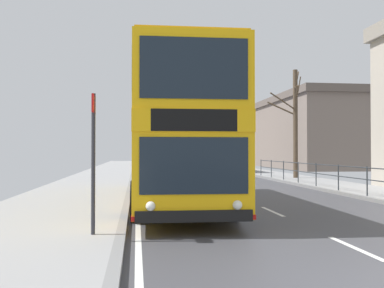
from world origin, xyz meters
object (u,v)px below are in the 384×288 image
bare_tree_far_00 (295,119)px  background_bus_far_lane (216,153)px  bus_stop_sign_near (93,148)px  background_building_00 (325,132)px  double_decker_bus_main (176,136)px

bare_tree_far_00 → background_bus_far_lane: bearing=104.6°
bus_stop_sign_near → bare_tree_far_00: 20.07m
bare_tree_far_00 → background_building_00: 21.33m
background_building_00 → double_decker_bus_main: bearing=-122.5°
bare_tree_far_00 → bus_stop_sign_near: bearing=-122.2°
background_bus_far_lane → bus_stop_sign_near: bearing=-105.3°
bus_stop_sign_near → background_bus_far_lane: bearing=74.7°
bare_tree_far_00 → background_building_00: size_ratio=0.39×
background_bus_far_lane → bare_tree_far_00: bare_tree_far_00 is taller
background_building_00 → bus_stop_sign_near: bearing=-120.8°
double_decker_bus_main → background_building_00: (18.98, 29.80, 1.58)m
background_bus_far_lane → background_building_00: background_building_00 is taller
double_decker_bus_main → background_bus_far_lane: double_decker_bus_main is taller
bare_tree_far_00 → background_building_00: background_building_00 is taller
bus_stop_sign_near → background_building_00: 41.34m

